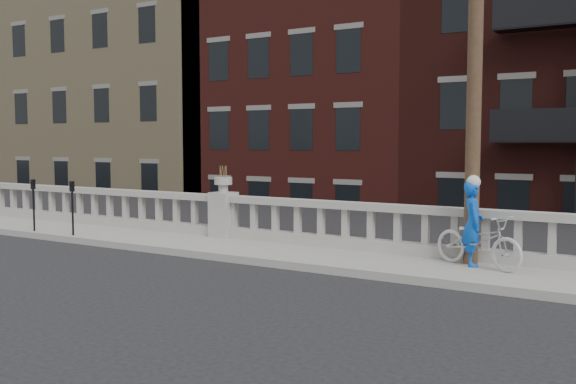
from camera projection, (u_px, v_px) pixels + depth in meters
ground at (102, 270)px, 12.52m from camera, size 120.00×120.00×0.00m
sidewalk at (199, 245)px, 15.07m from camera, size 32.00×2.20×0.15m
balustrade at (224, 217)px, 15.83m from camera, size 28.00×0.34×1.03m
planter_pedestal at (223, 209)px, 15.82m from camera, size 0.55×0.55×1.76m
lower_level at (466, 139)px, 31.64m from camera, size 80.00×44.00×20.80m
parking_meter_c at (33, 199)px, 16.79m from camera, size 0.10×0.09×1.36m
parking_meter_d at (72, 202)px, 16.01m from camera, size 0.10×0.09×1.36m
bicycle at (478, 241)px, 11.99m from camera, size 2.00×1.31×0.99m
cyclist at (473, 223)px, 12.10m from camera, size 0.59×0.69×1.61m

